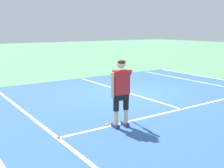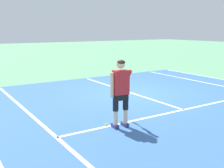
% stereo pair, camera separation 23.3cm
% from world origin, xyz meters
% --- Properties ---
extents(ground_plane, '(80.00, 80.00, 0.00)m').
position_xyz_m(ground_plane, '(0.00, 0.00, 0.00)').
color(ground_plane, '#609E70').
extents(court_inner_surface, '(10.98, 10.09, 0.00)m').
position_xyz_m(court_inner_surface, '(0.00, -1.10, 0.00)').
color(court_inner_surface, '#3866A8').
rests_on(court_inner_surface, ground).
extents(line_service, '(8.23, 0.10, 0.01)m').
position_xyz_m(line_service, '(0.00, -2.66, 0.00)').
color(line_service, white).
rests_on(line_service, ground).
extents(line_centre_service, '(0.10, 6.40, 0.01)m').
position_xyz_m(line_centre_service, '(0.00, 0.54, 0.00)').
color(line_centre_service, white).
rests_on(line_centre_service, ground).
extents(line_singles_left, '(0.10, 9.69, 0.01)m').
position_xyz_m(line_singles_left, '(-4.12, -1.10, 0.00)').
color(line_singles_left, white).
rests_on(line_singles_left, ground).
extents(line_singles_right, '(0.10, 9.69, 0.01)m').
position_xyz_m(line_singles_right, '(4.12, -1.10, 0.00)').
color(line_singles_right, white).
rests_on(line_singles_right, ground).
extents(tennis_player, '(0.74, 1.09, 1.71)m').
position_xyz_m(tennis_player, '(-2.49, -2.86, 0.99)').
color(tennis_player, navy).
rests_on(tennis_player, ground).
extents(tennis_ball_near_feet, '(0.07, 0.07, 0.07)m').
position_xyz_m(tennis_ball_near_feet, '(-2.74, -2.60, 0.03)').
color(tennis_ball_near_feet, '#CCE02D').
rests_on(tennis_ball_near_feet, ground).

